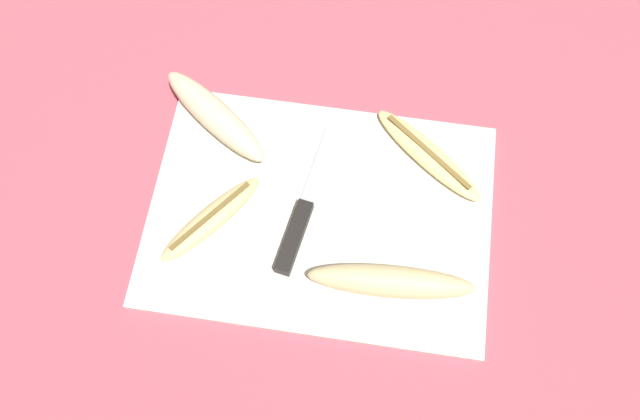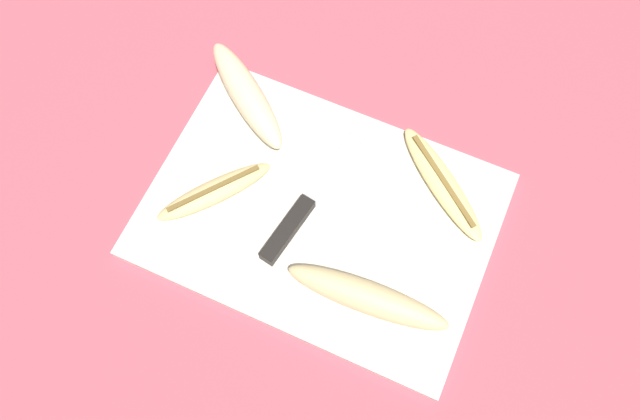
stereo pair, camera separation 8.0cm
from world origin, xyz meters
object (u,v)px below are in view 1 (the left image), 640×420
Objects in this scene: banana_spotted_left at (211,219)px; banana_pale_long at (215,116)px; knife at (299,223)px; banana_golden_short at (428,155)px; banana_ripe_center at (391,281)px.

banana_pale_long reaches higher than banana_spotted_left.
banana_golden_short is at bearing 47.79° from knife.
knife is at bearing 153.25° from banana_ripe_center.
banana_ripe_center reaches higher than banana_spotted_left.
banana_spotted_left is at bearing -153.53° from banana_golden_short.
knife is 1.32× the size of banana_golden_short.
banana_ripe_center is 0.33m from banana_pale_long.
knife is 1.48× the size of banana_spotted_left.
knife is 1.22× the size of banana_pale_long.
banana_spotted_left is (-0.24, 0.05, -0.01)m from banana_ripe_center.
banana_golden_short is at bearing 26.47° from banana_spotted_left.
banana_golden_short is (0.03, 0.18, -0.01)m from banana_ripe_center.
knife is 1.06× the size of banana_ripe_center.
banana_ripe_center is 0.19m from banana_golden_short.
banana_pale_long is at bearing 177.74° from banana_golden_short.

